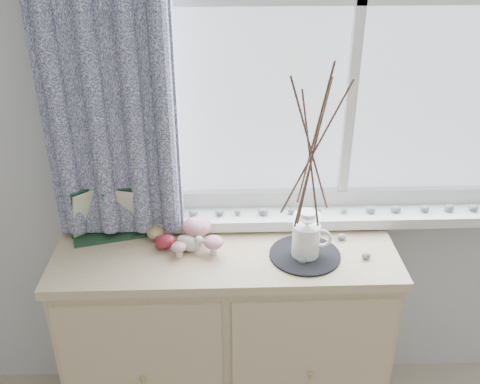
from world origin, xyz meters
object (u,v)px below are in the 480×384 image
at_px(sideboard, 227,339).
at_px(botanical_book, 106,215).
at_px(twig_pitcher, 312,147).
at_px(toadstool_cluster, 199,233).

relative_size(sideboard, botanical_book, 4.05).
relative_size(botanical_book, twig_pitcher, 0.42).
bearing_deg(sideboard, twig_pitcher, -10.92).
relative_size(sideboard, toadstool_cluster, 6.57).
bearing_deg(twig_pitcher, sideboard, -180.00).
distance_m(botanical_book, toadstool_cluster, 0.33).
distance_m(toadstool_cluster, twig_pitcher, 0.51).
height_order(toadstool_cluster, twig_pitcher, twig_pitcher).
relative_size(botanical_book, toadstool_cluster, 1.62).
bearing_deg(toadstool_cluster, botanical_book, 171.01).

